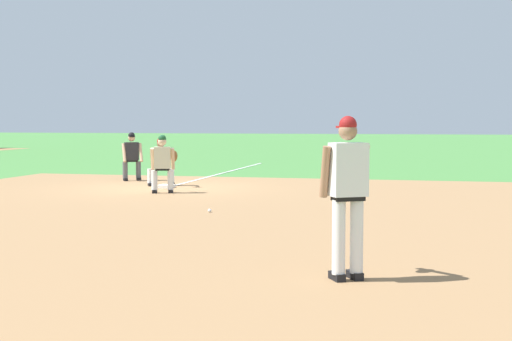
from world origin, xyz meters
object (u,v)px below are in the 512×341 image
object	(u,v)px
first_base_bag	(166,186)
first_baseman	(162,160)
baserunner	(162,162)
umpire	(132,155)
baseball	(210,211)
pitcher	(348,187)

from	to	relation	value
first_base_bag	first_baseman	xyz separation A→B (m)	(0.52, 0.32, 0.69)
baserunner	first_baseman	bearing A→B (deg)	21.22
umpire	baserunner	bearing A→B (deg)	-145.84
baseball	umpire	world-z (taller)	umpire
pitcher	baserunner	xyz separation A→B (m)	(8.66, 5.51, -0.27)
first_baseman	baserunner	world-z (taller)	baserunner
first_base_bag	pitcher	bearing A→B (deg)	-149.40
pitcher	baserunner	distance (m)	10.26
first_base_bag	first_baseman	bearing A→B (deg)	31.77
first_base_bag	umpire	distance (m)	2.76
pitcher	first_baseman	xyz separation A→B (m)	(10.52, 6.23, -0.33)
baseball	first_baseman	xyz separation A→B (m)	(5.19, 2.96, 0.69)
first_base_bag	baseball	bearing A→B (deg)	-150.48
umpire	first_baseman	bearing A→B (deg)	-133.34
pitcher	first_base_bag	bearing A→B (deg)	30.60
baseball	umpire	size ratio (longest dim) A/B	0.05
pitcher	umpire	bearing A→B (deg)	32.95
first_base_bag	pitcher	world-z (taller)	pitcher
first_baseman	first_base_bag	bearing A→B (deg)	-148.23
baserunner	umpire	size ratio (longest dim) A/B	1.00
baseball	baserunner	size ratio (longest dim) A/B	0.05
baserunner	baseball	bearing A→B (deg)	-146.01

